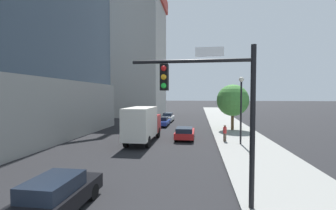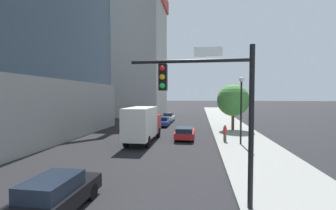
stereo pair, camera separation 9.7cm
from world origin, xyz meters
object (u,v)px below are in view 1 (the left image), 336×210
at_px(traffic_light_pole, 213,98).
at_px(car_white, 168,117).
at_px(car_blue, 162,121).
at_px(construction_building, 130,48).
at_px(box_truck, 143,123).
at_px(pedestrian_red_shirt, 225,133).
at_px(car_red, 185,133).
at_px(street_tree, 233,100).
at_px(street_lamp, 241,100).
at_px(car_black, 52,199).

relative_size(traffic_light_pole, car_white, 1.37).
bearing_deg(car_blue, construction_building, 120.36).
bearing_deg(box_truck, pedestrian_red_shirt, 7.53).
bearing_deg(car_white, car_red, -75.97).
bearing_deg(box_truck, traffic_light_pole, -63.72).
relative_size(construction_building, car_red, 8.94).
distance_m(street_tree, box_truck, 13.07).
bearing_deg(traffic_light_pole, street_lamp, 74.91).
relative_size(street_tree, car_red, 1.36).
bearing_deg(box_truck, street_lamp, 0.32).
xyz_separation_m(street_lamp, box_truck, (-9.08, -0.05, -2.20)).
bearing_deg(car_blue, car_black, -90.00).
bearing_deg(pedestrian_red_shirt, traffic_light_pole, -98.52).
distance_m(construction_building, street_lamp, 36.81).
relative_size(construction_building, traffic_light_pole, 6.05).
relative_size(street_tree, car_white, 1.27).
distance_m(construction_building, street_tree, 30.84).
height_order(construction_building, traffic_light_pole, construction_building).
relative_size(street_lamp, pedestrian_red_shirt, 3.84).
relative_size(traffic_light_pole, car_red, 1.48).
relative_size(car_black, box_truck, 0.66).
distance_m(car_red, car_blue, 10.30).
xyz_separation_m(car_blue, box_truck, (0.00, -11.79, 1.18)).
bearing_deg(box_truck, car_red, 30.00).
xyz_separation_m(construction_building, car_black, (10.24, -42.61, -14.69)).
xyz_separation_m(car_black, pedestrian_red_shirt, (7.79, 14.38, 0.21)).
bearing_deg(street_lamp, pedestrian_red_shirt, 142.65).
bearing_deg(car_blue, street_tree, -18.16).
distance_m(street_lamp, street_tree, 8.61).
distance_m(construction_building, car_blue, 25.04).
distance_m(traffic_light_pole, car_red, 14.74).
bearing_deg(box_truck, car_white, 90.00).
height_order(construction_building, box_truck, construction_building).
bearing_deg(traffic_light_pole, car_white, 101.17).
height_order(street_lamp, street_tree, street_lamp).
distance_m(street_tree, car_white, 13.65).
xyz_separation_m(street_lamp, pedestrian_red_shirt, (-1.28, 0.98, -3.14)).
bearing_deg(street_lamp, traffic_light_pole, -105.09).
bearing_deg(car_white, street_tree, -43.74).
bearing_deg(street_lamp, car_black, -124.10).
bearing_deg(construction_building, car_black, -76.49).
bearing_deg(car_black, street_tree, 66.43).
relative_size(traffic_light_pole, pedestrian_red_shirt, 4.00).
distance_m(construction_building, box_truck, 33.83).
xyz_separation_m(construction_building, car_blue, (10.24, -17.48, -14.72)).
bearing_deg(car_red, car_white, 104.03).
relative_size(car_red, car_blue, 1.01).
bearing_deg(pedestrian_red_shirt, car_white, 114.90).
bearing_deg(car_blue, box_truck, -90.00).
height_order(street_lamp, car_red, street_lamp).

